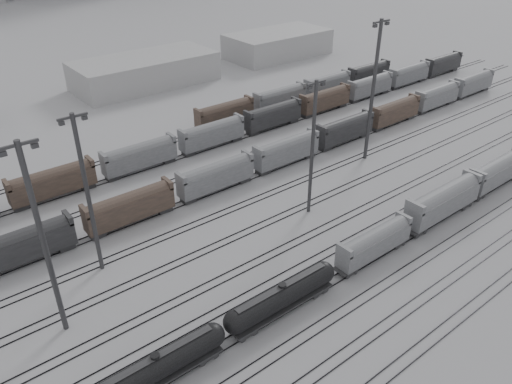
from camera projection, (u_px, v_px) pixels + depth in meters
ground at (387, 255)px, 74.85m from camera, size 900.00×900.00×0.00m
tracks at (307, 207)px, 86.62m from camera, size 220.00×71.50×0.16m
tank_car_a at (157, 368)px, 53.76m from camera, size 17.45×2.91×4.31m
tank_car_b at (282, 297)px, 63.37m from camera, size 17.79×2.96×4.40m
hopper_car_a at (374, 242)px, 72.75m from camera, size 13.74×2.73×4.91m
hopper_car_b at (443, 200)px, 81.61m from camera, size 16.69×3.31×5.97m
hopper_car_c at (498, 170)px, 91.06m from camera, size 15.63×3.10×5.59m
light_mast_a at (43, 239)px, 55.30m from camera, size 4.10×0.66×25.61m
light_mast_b at (87, 193)px, 65.91m from camera, size 3.82×0.61×23.85m
light_mast_c at (312, 146)px, 79.33m from camera, size 3.70×0.59×23.12m
light_mast_d at (373, 89)px, 95.77m from camera, size 4.46×0.71×27.89m
bg_string_near at (286, 152)px, 99.33m from camera, size 151.00×3.00×5.60m
bg_string_mid at (273, 117)px, 115.51m from camera, size 151.00×3.00×5.60m
bg_string_far at (304, 92)px, 130.32m from camera, size 66.00×3.00×5.60m
warehouse_mid at (145, 71)px, 142.33m from camera, size 40.00×18.00×8.00m
warehouse_right at (278, 44)px, 169.22m from camera, size 35.00×18.00×8.00m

